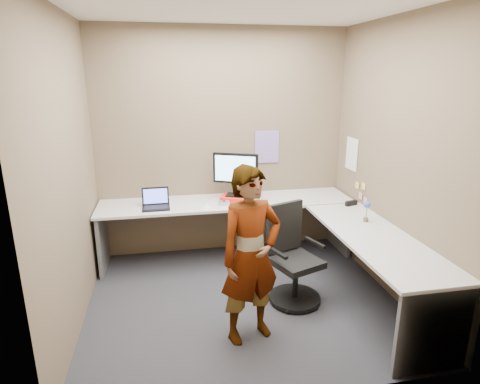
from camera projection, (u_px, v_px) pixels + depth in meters
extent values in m
plane|color=#222227|center=(243.00, 300.00, 3.99)|extent=(3.00, 3.00, 0.00)
plane|color=brown|center=(223.00, 144.00, 4.83)|extent=(3.00, 0.00, 3.00)
plane|color=brown|center=(395.00, 161.00, 3.88)|extent=(0.00, 2.70, 2.70)
plane|color=brown|center=(67.00, 176.00, 3.34)|extent=(0.00, 2.70, 2.70)
plane|color=white|center=(244.00, 5.00, 3.23)|extent=(3.00, 3.00, 0.00)
cube|color=#BCBCBC|center=(227.00, 202.00, 4.71)|extent=(2.96, 0.65, 0.03)
cube|color=#BCBCBC|center=(375.00, 238.00, 3.69)|extent=(0.65, 1.91, 0.03)
cube|color=#59595B|center=(103.00, 240.00, 4.56)|extent=(0.04, 0.60, 0.70)
cube|color=#59595B|center=(340.00, 223.00, 5.07)|extent=(0.04, 0.60, 0.70)
cube|color=#59595B|center=(433.00, 332.00, 2.94)|extent=(0.60, 0.04, 0.70)
cube|color=red|center=(236.00, 198.00, 4.69)|extent=(0.40, 0.35, 0.07)
cube|color=black|center=(236.00, 195.00, 4.68)|extent=(0.26, 0.23, 0.02)
cube|color=black|center=(236.00, 189.00, 4.68)|extent=(0.07, 0.06, 0.13)
cube|color=black|center=(235.00, 168.00, 4.61)|extent=(0.50, 0.25, 0.35)
cube|color=#93D7FF|center=(235.00, 169.00, 4.59)|extent=(0.43, 0.20, 0.30)
cube|color=black|center=(156.00, 208.00, 4.44)|extent=(0.30, 0.22, 0.02)
cube|color=black|center=(155.00, 196.00, 4.51)|extent=(0.30, 0.07, 0.19)
cube|color=#4553DA|center=(155.00, 196.00, 4.51)|extent=(0.26, 0.05, 0.16)
cube|color=#B7B7BC|center=(224.00, 203.00, 4.56)|extent=(0.12, 0.08, 0.04)
sphere|color=#B90C21|center=(224.00, 201.00, 4.54)|extent=(0.04, 0.04, 0.04)
cone|color=white|center=(206.00, 206.00, 4.44)|extent=(0.10, 0.10, 0.06)
cube|color=black|center=(351.00, 203.00, 4.54)|extent=(0.16, 0.08, 0.05)
cylinder|color=brown|center=(366.00, 220.00, 4.05)|extent=(0.05, 0.05, 0.04)
cylinder|color=#338C3F|center=(366.00, 211.00, 4.02)|extent=(0.01, 0.01, 0.14)
sphere|color=blue|center=(367.00, 205.00, 4.00)|extent=(0.07, 0.07, 0.07)
cube|color=#846BB7|center=(267.00, 147.00, 4.94)|extent=(0.30, 0.01, 0.40)
cube|color=white|center=(352.00, 154.00, 4.75)|extent=(0.01, 0.28, 0.38)
cube|color=#F2E059|center=(364.00, 186.00, 4.51)|extent=(0.01, 0.07, 0.07)
cube|color=pink|center=(361.00, 196.00, 4.59)|extent=(0.01, 0.07, 0.07)
cube|color=pink|center=(365.00, 201.00, 4.48)|extent=(0.01, 0.07, 0.07)
cube|color=#F2E059|center=(357.00, 185.00, 4.66)|extent=(0.01, 0.07, 0.07)
cylinder|color=black|center=(295.00, 298.00, 3.96)|extent=(0.51, 0.51, 0.04)
cylinder|color=black|center=(295.00, 280.00, 3.91)|extent=(0.05, 0.05, 0.36)
cube|color=black|center=(296.00, 262.00, 3.85)|extent=(0.54, 0.54, 0.06)
cube|color=black|center=(285.00, 227.00, 3.93)|extent=(0.39, 0.18, 0.50)
cube|color=black|center=(278.00, 253.00, 3.70)|extent=(0.13, 0.27, 0.03)
cube|color=black|center=(315.00, 242.00, 3.92)|extent=(0.13, 0.27, 0.03)
imported|color=#999399|center=(251.00, 256.00, 3.25)|extent=(0.63, 0.51, 1.50)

